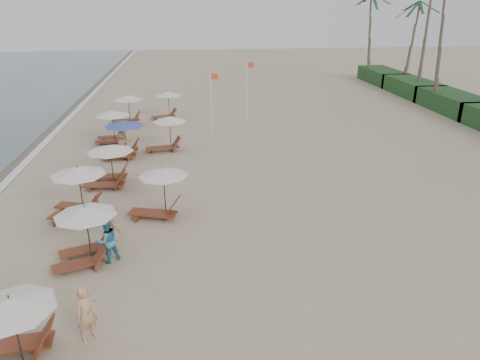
{
  "coord_description": "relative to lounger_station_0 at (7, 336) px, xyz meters",
  "views": [
    {
      "loc": [
        -1.28,
        -14.4,
        9.05
      ],
      "look_at": [
        1.0,
        4.74,
        1.3
      ],
      "focal_mm": 33.25,
      "sensor_mm": 36.0,
      "label": 1
    }
  ],
  "objects": [
    {
      "name": "ground",
      "position": [
        6.18,
        4.65,
        -1.06
      ],
      "size": [
        160.0,
        160.0,
        0.0
      ],
      "primitive_type": "plane",
      "color": "tan",
      "rests_on": "ground"
    },
    {
      "name": "foam_line",
      "position": [
        -5.02,
        14.65,
        -1.05
      ],
      "size": [
        0.5,
        140.0,
        0.02
      ],
      "primitive_type": "cube",
      "color": "white",
      "rests_on": "ground"
    },
    {
      "name": "lounger_station_0",
      "position": [
        0.0,
        0.0,
        0.0
      ],
      "size": [
        2.68,
        2.25,
        2.21
      ],
      "color": "brown",
      "rests_on": "ground"
    },
    {
      "name": "lounger_station_1",
      "position": [
        0.88,
        5.12,
        0.14
      ],
      "size": [
        2.52,
        2.27,
        2.27
      ],
      "color": "brown",
      "rests_on": "ground"
    },
    {
      "name": "lounger_station_2",
      "position": [
        -0.2,
        9.02,
        0.15
      ],
      "size": [
        2.73,
        2.47,
        2.39
      ],
      "color": "brown",
      "rests_on": "ground"
    },
    {
      "name": "lounger_station_3",
      "position": [
        0.56,
        12.73,
        0.04
      ],
      "size": [
        2.78,
        2.41,
        2.21
      ],
      "color": "brown",
      "rests_on": "ground"
    },
    {
      "name": "lounger_station_4",
      "position": [
        0.7,
        17.35,
        0.05
      ],
      "size": [
        2.79,
        2.38,
        2.34
      ],
      "color": "brown",
      "rests_on": "ground"
    },
    {
      "name": "lounger_station_5",
      "position": [
        -0.4,
        20.69,
        0.18
      ],
      "size": [
        2.51,
        2.36,
        2.22
      ],
      "color": "brown",
      "rests_on": "ground"
    },
    {
      "name": "lounger_station_6",
      "position": [
        0.08,
        25.07,
        0.05
      ],
      "size": [
        2.83,
        2.36,
        2.39
      ],
      "color": "brown",
      "rests_on": "ground"
    },
    {
      "name": "inland_station_0",
      "position": [
        3.42,
        8.66,
        0.23
      ],
      "size": [
        2.87,
        2.24,
        2.22
      ],
      "color": "brown",
      "rests_on": "ground"
    },
    {
      "name": "inland_station_1",
      "position": [
        3.44,
        18.33,
        0.24
      ],
      "size": [
        2.85,
        2.24,
        2.22
      ],
      "color": "brown",
      "rests_on": "ground"
    },
    {
      "name": "inland_station_2",
      "position": [
        3.14,
        26.99,
        0.31
      ],
      "size": [
        2.73,
        2.24,
        2.22
      ],
      "color": "brown",
      "rests_on": "ground"
    },
    {
      "name": "beachgoer_near",
      "position": [
        1.8,
        0.9,
        -0.18
      ],
      "size": [
        0.76,
        0.73,
        1.76
      ],
      "primitive_type": "imported",
      "rotation": [
        0.0,
        0.0,
        0.69
      ],
      "color": "tan",
      "rests_on": "ground"
    },
    {
      "name": "beachgoer_mid_a",
      "position": [
        1.72,
        5.08,
        -0.18
      ],
      "size": [
        1.08,
        1.03,
        1.76
      ],
      "primitive_type": "imported",
      "rotation": [
        0.0,
        0.0,
        3.73
      ],
      "color": "teal",
      "rests_on": "ground"
    },
    {
      "name": "beachgoer_mid_b",
      "position": [
        1.66,
        6.59,
        -0.31
      ],
      "size": [
        1.07,
        1.08,
        1.5
      ],
      "primitive_type": "imported",
      "rotation": [
        0.0,
        0.0,
        2.34
      ],
      "color": "#97624C",
      "rests_on": "ground"
    },
    {
      "name": "beachgoer_far_b",
      "position": [
        0.73,
        17.25,
        -0.21
      ],
      "size": [
        0.79,
        0.96,
        1.69
      ],
      "primitive_type": "imported",
      "rotation": [
        0.0,
        0.0,
        1.22
      ],
      "color": "#A27058",
      "rests_on": "ground"
    },
    {
      "name": "flag_pole_near",
      "position": [
        6.63,
        22.08,
        1.46
      ],
      "size": [
        0.59,
        0.08,
        4.54
      ],
      "color": "silver",
      "rests_on": "ground"
    },
    {
      "name": "flag_pole_far",
      "position": [
        9.61,
        25.02,
        1.65
      ],
      "size": [
        0.6,
        0.08,
        4.91
      ],
      "color": "silver",
      "rests_on": "ground"
    }
  ]
}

